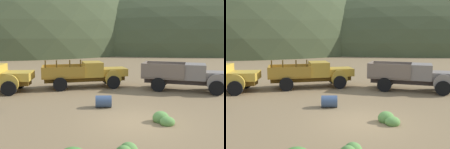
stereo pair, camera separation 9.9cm
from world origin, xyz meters
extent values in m
plane|color=olive|center=(0.00, 0.00, 0.00)|extent=(300.00, 300.00, 0.00)
ellipsoid|color=#424C2D|center=(-24.49, 71.35, 0.00)|extent=(82.03, 86.65, 51.85)
ellipsoid|color=#424C2D|center=(30.50, 62.56, 0.00)|extent=(115.28, 59.24, 36.67)
cube|color=gold|center=(-7.24, 6.50, 1.11)|extent=(1.99, 1.92, 0.55)
cube|color=#B7B2A8|center=(-6.35, 6.54, 1.09)|extent=(0.14, 1.27, 0.44)
cylinder|color=gold|center=(-7.45, 5.40, 0.76)|extent=(1.21, 0.23, 1.20)
cylinder|color=gold|center=(-7.54, 7.58, 0.76)|extent=(1.21, 0.23, 1.20)
cube|color=black|center=(-8.26, 6.46, 1.57)|extent=(0.13, 1.79, 0.59)
cylinder|color=black|center=(-7.44, 5.35, 0.48)|extent=(0.97, 0.32, 0.96)
cylinder|color=black|center=(-7.55, 7.64, 0.48)|extent=(0.97, 0.32, 0.96)
cube|color=#593D12|center=(-2.77, 7.96, 0.66)|extent=(5.96, 2.05, 0.36)
cube|color=#B28928|center=(-0.64, 8.38, 1.11)|extent=(2.15, 2.00, 0.55)
cube|color=#B7B2A8|center=(0.21, 8.54, 1.09)|extent=(0.30, 1.15, 0.44)
cylinder|color=#B28928|center=(-0.70, 7.35, 0.76)|extent=(1.21, 0.40, 1.20)
cylinder|color=#B28928|center=(-1.08, 9.31, 0.76)|extent=(1.21, 0.40, 1.20)
cube|color=#B28928|center=(-2.23, 8.07, 1.36)|extent=(1.71, 2.15, 1.05)
cube|color=black|center=(-1.62, 8.19, 1.57)|extent=(0.36, 1.62, 0.59)
cube|color=#A47826|center=(-4.36, 7.66, 0.90)|extent=(3.31, 2.54, 0.12)
cube|color=#A47826|center=(-4.17, 6.67, 1.31)|extent=(2.94, 0.66, 0.70)
cube|color=#A47826|center=(-4.55, 8.65, 1.31)|extent=(2.94, 0.66, 0.70)
cube|color=#A47826|center=(-5.76, 7.39, 1.31)|extent=(0.48, 2.00, 0.70)
cube|color=#593D12|center=(-5.34, 6.44, 1.91)|extent=(0.09, 0.09, 0.50)
cube|color=#593D12|center=(-4.61, 6.58, 1.91)|extent=(0.09, 0.09, 0.50)
cube|color=#593D12|center=(-3.73, 6.75, 1.91)|extent=(0.09, 0.09, 0.50)
cube|color=#593D12|center=(-3.00, 6.90, 1.91)|extent=(0.09, 0.09, 0.50)
cylinder|color=black|center=(-0.69, 7.30, 0.48)|extent=(1.00, 0.46, 0.96)
cylinder|color=black|center=(-1.09, 9.36, 0.48)|extent=(1.00, 0.46, 0.96)
cylinder|color=black|center=(-4.40, 6.58, 0.48)|extent=(1.00, 0.46, 0.96)
cylinder|color=black|center=(-4.80, 8.64, 0.48)|extent=(1.00, 0.46, 0.96)
cube|color=#3D322D|center=(4.40, 6.54, 0.66)|extent=(5.76, 2.84, 0.36)
cube|color=slate|center=(6.41, 5.82, 1.11)|extent=(2.28, 2.16, 0.55)
cylinder|color=slate|center=(5.85, 4.98, 0.76)|extent=(1.19, 0.58, 1.20)
cylinder|color=slate|center=(6.51, 6.81, 0.76)|extent=(1.19, 0.58, 1.20)
cube|color=slate|center=(4.92, 6.36, 1.36)|extent=(1.90, 2.23, 1.05)
cube|color=black|center=(5.49, 6.15, 1.57)|extent=(0.59, 1.52, 0.59)
cube|color=#746354|center=(2.91, 7.08, 0.90)|extent=(3.42, 2.85, 0.12)
cube|color=#746354|center=(2.58, 6.16, 1.43)|extent=(2.79, 1.09, 0.95)
cube|color=#746354|center=(3.25, 8.01, 1.43)|extent=(2.79, 1.09, 0.95)
cube|color=#746354|center=(1.59, 7.56, 1.43)|extent=(0.76, 1.88, 0.95)
cylinder|color=black|center=(5.83, 4.94, 0.48)|extent=(1.00, 0.59, 0.96)
cylinder|color=black|center=(6.53, 6.86, 0.48)|extent=(1.00, 0.59, 0.96)
cylinder|color=black|center=(2.33, 6.21, 0.48)|extent=(1.00, 0.59, 0.96)
cylinder|color=black|center=(3.03, 8.13, 0.48)|extent=(1.00, 0.59, 0.96)
cylinder|color=#384C6B|center=(-1.42, 2.45, 0.32)|extent=(0.85, 0.64, 0.64)
ellipsoid|color=#5B8E42|center=(1.11, 0.01, 0.17)|extent=(0.73, 0.65, 0.61)
ellipsoid|color=#5B8E42|center=(1.29, -0.39, 0.13)|extent=(0.66, 0.59, 0.46)
camera|label=1|loc=(-1.46, -10.74, 3.74)|focal=40.70mm
camera|label=2|loc=(-1.36, -10.75, 3.74)|focal=40.70mm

